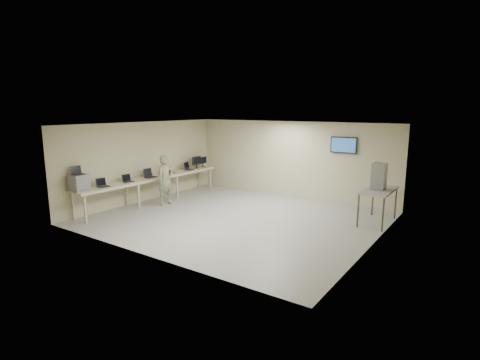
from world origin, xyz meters
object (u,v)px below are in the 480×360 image
Objects in this scene: workbench at (153,179)px; side_table at (379,192)px; equipment_box at (79,183)px; soldier at (166,180)px.

workbench is 7.45m from side_table.
soldier is (0.71, 2.75, -0.29)m from equipment_box.
soldier reaches higher than workbench.
side_table is at bearing 15.29° from workbench.
side_table is at bearing 29.93° from equipment_box.
side_table is (6.54, 1.97, 0.06)m from soldier.
workbench is 3.64× the size of side_table.
equipment_box is at bearing -146.96° from side_table.
equipment_box is (-0.06, -2.75, 0.31)m from workbench.
workbench is at bearing 85.58° from equipment_box.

